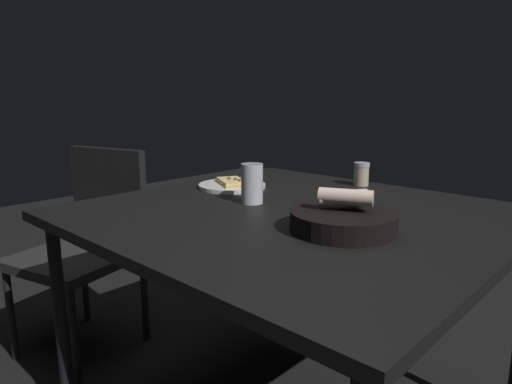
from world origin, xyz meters
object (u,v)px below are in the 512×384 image
object	(u,v)px
pepper_shaker	(361,175)
chair_far	(90,236)
dining_table	(294,227)
pizza_plate	(232,185)
bread_basket	(343,219)
beer_glass	(252,185)

from	to	relation	value
pepper_shaker	chair_far	distance (m)	1.17
pepper_shaker	dining_table	bearing A→B (deg)	-83.60
dining_table	chair_far	size ratio (longest dim) A/B	1.38
pizza_plate	bread_basket	world-z (taller)	bread_basket
dining_table	beer_glass	distance (m)	0.19
pepper_shaker	chair_far	xyz separation A→B (m)	(-0.93, -0.65, -0.29)
dining_table	pizza_plate	distance (m)	0.40
dining_table	chair_far	bearing A→B (deg)	-170.04
pizza_plate	pepper_shaker	xyz separation A→B (m)	(0.33, 0.37, 0.03)
bread_basket	dining_table	bearing A→B (deg)	159.86
beer_glass	pizza_plate	bearing A→B (deg)	150.44
bread_basket	pepper_shaker	world-z (taller)	bread_basket
bread_basket	pizza_plate	bearing A→B (deg)	162.55
bread_basket	chair_far	distance (m)	1.24
dining_table	bread_basket	bearing A→B (deg)	-20.14
pizza_plate	bread_basket	size ratio (longest dim) A/B	0.92
bread_basket	beer_glass	bearing A→B (deg)	170.69
pizza_plate	chair_far	xyz separation A→B (m)	(-0.59, -0.28, -0.26)
dining_table	pizza_plate	world-z (taller)	pizza_plate
chair_far	pizza_plate	bearing A→B (deg)	25.27
pepper_shaker	chair_far	size ratio (longest dim) A/B	0.10
beer_glass	pepper_shaker	bearing A→B (deg)	78.20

